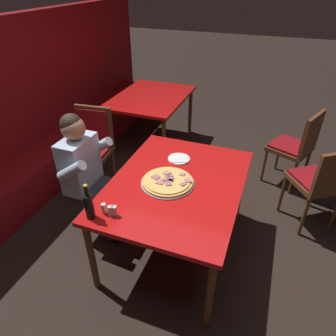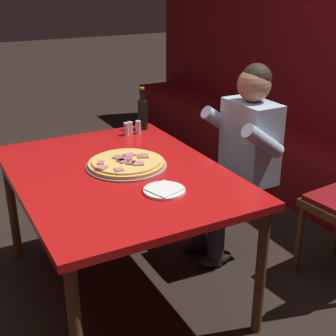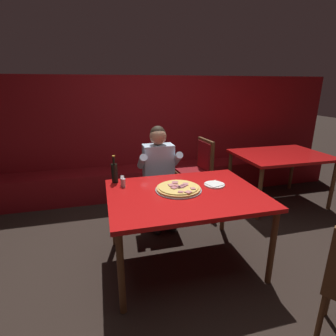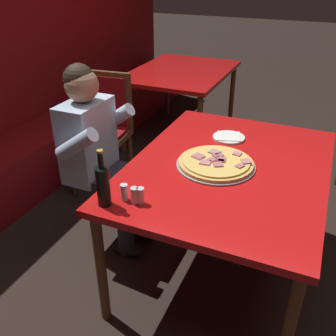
{
  "view_description": "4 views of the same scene",
  "coord_description": "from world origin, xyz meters",
  "px_view_note": "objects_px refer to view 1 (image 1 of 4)",
  "views": [
    {
      "loc": [
        -1.95,
        -0.65,
        2.28
      ],
      "look_at": [
        -0.02,
        0.07,
        0.92
      ],
      "focal_mm": 32.0,
      "sensor_mm": 36.0,
      "label": 1
    },
    {
      "loc": [
        2.2,
        -0.87,
        1.77
      ],
      "look_at": [
        0.12,
        0.25,
        0.79
      ],
      "focal_mm": 50.0,
      "sensor_mm": 36.0,
      "label": 2
    },
    {
      "loc": [
        -0.74,
        -2.19,
        1.75
      ],
      "look_at": [
        -0.11,
        0.23,
        0.96
      ],
      "focal_mm": 28.0,
      "sensor_mm": 36.0,
      "label": 3
    },
    {
      "loc": [
        -1.88,
        -0.43,
        1.81
      ],
      "look_at": [
        -0.13,
        0.33,
        0.75
      ],
      "focal_mm": 40.0,
      "sensor_mm": 36.0,
      "label": 4
    }
  ],
  "objects_px": {
    "shaker_parmesan": "(111,211)",
    "pizza": "(168,182)",
    "plate_white_paper": "(179,159)",
    "shaker_oregano": "(104,209)",
    "dining_chair_by_booth": "(92,143)",
    "beer_bottle": "(89,205)",
    "dining_chair_side_aisle": "(298,144)",
    "shaker_red_pepper_flakes": "(115,211)",
    "background_dining_table": "(151,101)",
    "main_dining_table": "(177,188)",
    "dining_chair_far_left": "(322,180)",
    "diner_seated_blue_shirt": "(89,172)"
  },
  "relations": [
    {
      "from": "shaker_parmesan",
      "to": "pizza",
      "type": "bearing_deg",
      "value": -25.85
    },
    {
      "from": "plate_white_paper",
      "to": "pizza",
      "type": "bearing_deg",
      "value": -175.3
    },
    {
      "from": "pizza",
      "to": "shaker_oregano",
      "type": "height_order",
      "value": "shaker_oregano"
    },
    {
      "from": "dining_chair_by_booth",
      "to": "beer_bottle",
      "type": "bearing_deg",
      "value": -146.77
    },
    {
      "from": "shaker_oregano",
      "to": "dining_chair_side_aisle",
      "type": "relative_size",
      "value": 0.09
    },
    {
      "from": "shaker_red_pepper_flakes",
      "to": "background_dining_table",
      "type": "xyz_separation_m",
      "value": [
        2.4,
        0.74,
        -0.12
      ]
    },
    {
      "from": "plate_white_paper",
      "to": "shaker_oregano",
      "type": "height_order",
      "value": "shaker_oregano"
    },
    {
      "from": "shaker_oregano",
      "to": "plate_white_paper",
      "type": "bearing_deg",
      "value": -17.04
    },
    {
      "from": "shaker_oregano",
      "to": "dining_chair_by_booth",
      "type": "height_order",
      "value": "dining_chair_by_booth"
    },
    {
      "from": "dining_chair_by_booth",
      "to": "background_dining_table",
      "type": "height_order",
      "value": "dining_chair_by_booth"
    },
    {
      "from": "main_dining_table",
      "to": "pizza",
      "type": "bearing_deg",
      "value": 123.29
    },
    {
      "from": "main_dining_table",
      "to": "dining_chair_far_left",
      "type": "distance_m",
      "value": 1.46
    },
    {
      "from": "diner_seated_blue_shirt",
      "to": "beer_bottle",
      "type": "bearing_deg",
      "value": -144.94
    },
    {
      "from": "pizza",
      "to": "shaker_parmesan",
      "type": "xyz_separation_m",
      "value": [
        -0.52,
        0.25,
        0.02
      ]
    },
    {
      "from": "beer_bottle",
      "to": "background_dining_table",
      "type": "xyz_separation_m",
      "value": [
        2.47,
        0.59,
        -0.19
      ]
    },
    {
      "from": "plate_white_paper",
      "to": "diner_seated_blue_shirt",
      "type": "distance_m",
      "value": 0.85
    },
    {
      "from": "main_dining_table",
      "to": "beer_bottle",
      "type": "relative_size",
      "value": 4.98
    },
    {
      "from": "dining_chair_far_left",
      "to": "shaker_oregano",
      "type": "bearing_deg",
      "value": 129.89
    },
    {
      "from": "shaker_oregano",
      "to": "dining_chair_side_aisle",
      "type": "height_order",
      "value": "dining_chair_side_aisle"
    },
    {
      "from": "diner_seated_blue_shirt",
      "to": "dining_chair_far_left",
      "type": "bearing_deg",
      "value": -68.02
    },
    {
      "from": "plate_white_paper",
      "to": "beer_bottle",
      "type": "height_order",
      "value": "beer_bottle"
    },
    {
      "from": "diner_seated_blue_shirt",
      "to": "background_dining_table",
      "type": "distance_m",
      "value": 1.9
    },
    {
      "from": "shaker_red_pepper_flakes",
      "to": "dining_chair_by_booth",
      "type": "distance_m",
      "value": 1.53
    },
    {
      "from": "shaker_oregano",
      "to": "shaker_parmesan",
      "type": "bearing_deg",
      "value": -95.9
    },
    {
      "from": "dining_chair_by_booth",
      "to": "shaker_parmesan",
      "type": "bearing_deg",
      "value": -141.3
    },
    {
      "from": "beer_bottle",
      "to": "shaker_parmesan",
      "type": "relative_size",
      "value": 3.4
    },
    {
      "from": "main_dining_table",
      "to": "background_dining_table",
      "type": "bearing_deg",
      "value": 29.23
    },
    {
      "from": "background_dining_table",
      "to": "diner_seated_blue_shirt",
      "type": "bearing_deg",
      "value": -174.53
    },
    {
      "from": "main_dining_table",
      "to": "dining_chair_far_left",
      "type": "height_order",
      "value": "dining_chair_far_left"
    },
    {
      "from": "shaker_parmesan",
      "to": "main_dining_table",
      "type": "bearing_deg",
      "value": -29.54
    },
    {
      "from": "main_dining_table",
      "to": "plate_white_paper",
      "type": "xyz_separation_m",
      "value": [
        0.35,
        0.1,
        0.08
      ]
    },
    {
      "from": "dining_chair_side_aisle",
      "to": "main_dining_table",
      "type": "bearing_deg",
      "value": 146.17
    },
    {
      "from": "plate_white_paper",
      "to": "shaker_red_pepper_flakes",
      "type": "relative_size",
      "value": 2.44
    },
    {
      "from": "pizza",
      "to": "background_dining_table",
      "type": "height_order",
      "value": "pizza"
    },
    {
      "from": "dining_chair_far_left",
      "to": "background_dining_table",
      "type": "height_order",
      "value": "dining_chair_far_left"
    },
    {
      "from": "shaker_red_pepper_flakes",
      "to": "main_dining_table",
      "type": "bearing_deg",
      "value": -27.71
    },
    {
      "from": "main_dining_table",
      "to": "beer_bottle",
      "type": "xyz_separation_m",
      "value": [
        -0.63,
        0.45,
        0.18
      ]
    },
    {
      "from": "beer_bottle",
      "to": "diner_seated_blue_shirt",
      "type": "height_order",
      "value": "diner_seated_blue_shirt"
    },
    {
      "from": "main_dining_table",
      "to": "shaker_red_pepper_flakes",
      "type": "height_order",
      "value": "shaker_red_pepper_flakes"
    },
    {
      "from": "main_dining_table",
      "to": "shaker_oregano",
      "type": "distance_m",
      "value": 0.68
    },
    {
      "from": "shaker_red_pepper_flakes",
      "to": "pizza",
      "type": "bearing_deg",
      "value": -23.65
    },
    {
      "from": "background_dining_table",
      "to": "plate_white_paper",
      "type": "bearing_deg",
      "value": -148.08
    },
    {
      "from": "dining_chair_by_booth",
      "to": "shaker_oregano",
      "type": "bearing_deg",
      "value": -142.95
    },
    {
      "from": "main_dining_table",
      "to": "dining_chair_far_left",
      "type": "xyz_separation_m",
      "value": [
        0.79,
        -1.23,
        -0.13
      ]
    },
    {
      "from": "dining_chair_far_left",
      "to": "dining_chair_side_aisle",
      "type": "height_order",
      "value": "dining_chair_side_aisle"
    },
    {
      "from": "beer_bottle",
      "to": "diner_seated_blue_shirt",
      "type": "xyz_separation_m",
      "value": [
        0.58,
        0.4,
        -0.18
      ]
    },
    {
      "from": "diner_seated_blue_shirt",
      "to": "dining_chair_by_booth",
      "type": "height_order",
      "value": "diner_seated_blue_shirt"
    },
    {
      "from": "beer_bottle",
      "to": "dining_chair_side_aisle",
      "type": "distance_m",
      "value": 2.59
    },
    {
      "from": "plate_white_paper",
      "to": "beer_bottle",
      "type": "distance_m",
      "value": 1.04
    },
    {
      "from": "main_dining_table",
      "to": "diner_seated_blue_shirt",
      "type": "relative_size",
      "value": 1.14
    }
  ]
}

